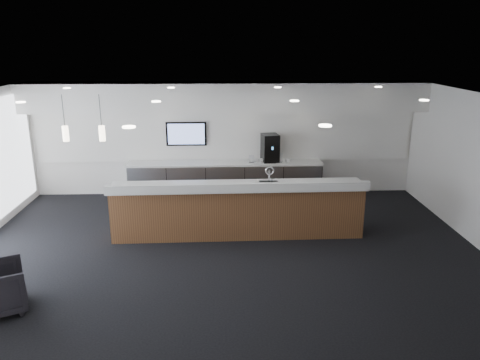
{
  "coord_description": "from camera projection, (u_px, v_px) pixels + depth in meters",
  "views": [
    {
      "loc": [
        -0.07,
        -8.16,
        3.97
      ],
      "look_at": [
        0.3,
        1.3,
        1.15
      ],
      "focal_mm": 35.0,
      "sensor_mm": 36.0,
      "label": 1
    }
  ],
  "objects": [
    {
      "name": "cup_2",
      "position": [
        278.0,
        160.0,
        12.14
      ],
      "size": [
        0.13,
        0.13,
        0.1
      ],
      "primitive_type": "imported",
      "rotation": [
        0.0,
        0.0,
        1.29
      ],
      "color": "white",
      "rests_on": "back_credenza"
    },
    {
      "name": "cup_5",
      "position": [
        262.0,
        160.0,
        12.12
      ],
      "size": [
        0.11,
        0.11,
        0.1
      ],
      "primitive_type": "imported",
      "rotation": [
        0.0,
        0.0,
        3.23
      ],
      "color": "white",
      "rests_on": "back_credenza"
    },
    {
      "name": "pendant_left",
      "position": [
        101.0,
        134.0,
        8.98
      ],
      "size": [
        0.12,
        0.12,
        0.3
      ],
      "primitive_type": "cylinder",
      "color": "#FFEBC6",
      "rests_on": "ceiling"
    },
    {
      "name": "ceiling_can_lights",
      "position": [
        226.0,
        101.0,
        8.1
      ],
      "size": [
        7.0,
        5.0,
        0.02
      ],
      "primitive_type": null,
      "color": "white",
      "rests_on": "ceiling"
    },
    {
      "name": "cup_7",
      "position": [
        251.0,
        161.0,
        12.11
      ],
      "size": [
        0.12,
        0.12,
        0.1
      ],
      "primitive_type": "imported",
      "rotation": [
        0.0,
        0.0,
        4.52
      ],
      "color": "white",
      "rests_on": "back_credenza"
    },
    {
      "name": "soffit_bulkhead",
      "position": [
        224.0,
        97.0,
        11.59
      ],
      "size": [
        10.0,
        0.9,
        0.7
      ],
      "primitive_type": "cube",
      "color": "white",
      "rests_on": "back_wall"
    },
    {
      "name": "service_counter",
      "position": [
        238.0,
        209.0,
        9.83
      ],
      "size": [
        5.29,
        0.96,
        1.49
      ],
      "rotation": [
        0.0,
        0.0,
        0.02
      ],
      "color": "brown",
      "rests_on": "ground"
    },
    {
      "name": "cup_4",
      "position": [
        267.0,
        160.0,
        12.13
      ],
      "size": [
        0.14,
        0.14,
        0.1
      ],
      "primitive_type": "imported",
      "rotation": [
        0.0,
        0.0,
        2.58
      ],
      "color": "white",
      "rests_on": "back_credenza"
    },
    {
      "name": "pendant_right",
      "position": [
        64.0,
        135.0,
        8.96
      ],
      "size": [
        0.12,
        0.12,
        0.3
      ],
      "primitive_type": "cylinder",
      "color": "#FFEBC6",
      "rests_on": "ceiling"
    },
    {
      "name": "cup_1",
      "position": [
        283.0,
        160.0,
        12.14
      ],
      "size": [
        0.14,
        0.14,
        0.1
      ],
      "primitive_type": "imported",
      "rotation": [
        0.0,
        0.0,
        0.65
      ],
      "color": "white",
      "rests_on": "back_credenza"
    },
    {
      "name": "cup_6",
      "position": [
        256.0,
        160.0,
        12.12
      ],
      "size": [
        0.15,
        0.15,
        0.1
      ],
      "primitive_type": "imported",
      "rotation": [
        0.0,
        0.0,
        3.87
      ],
      "color": "white",
      "rests_on": "back_credenza"
    },
    {
      "name": "ground",
      "position": [
        227.0,
        257.0,
        8.95
      ],
      "size": [
        10.0,
        10.0,
        0.0
      ],
      "primitive_type": "plane",
      "color": "black",
      "rests_on": "ground"
    },
    {
      "name": "info_sign_left",
      "position": [
        251.0,
        159.0,
        12.08
      ],
      "size": [
        0.14,
        0.02,
        0.2
      ],
      "primitive_type": "cube",
      "rotation": [
        0.0,
        0.0,
        0.01
      ],
      "color": "silver",
      "rests_on": "back_credenza"
    },
    {
      "name": "alcove_panel",
      "position": [
        225.0,
        135.0,
        12.29
      ],
      "size": [
        9.8,
        0.06,
        1.4
      ],
      "primitive_type": "cube",
      "color": "white",
      "rests_on": "back_wall"
    },
    {
      "name": "ceiling",
      "position": [
        226.0,
        99.0,
        8.09
      ],
      "size": [
        10.0,
        8.0,
        0.02
      ],
      "primitive_type": "cube",
      "color": "black",
      "rests_on": "back_wall"
    },
    {
      "name": "back_wall",
      "position": [
        225.0,
        138.0,
        12.35
      ],
      "size": [
        10.0,
        0.02,
        3.0
      ],
      "primitive_type": "cube",
      "color": "white",
      "rests_on": "ground"
    },
    {
      "name": "coffee_machine",
      "position": [
        270.0,
        148.0,
        12.14
      ],
      "size": [
        0.47,
        0.57,
        0.72
      ],
      "rotation": [
        0.0,
        0.0,
        0.15
      ],
      "color": "black",
      "rests_on": "back_credenza"
    },
    {
      "name": "cup_3",
      "position": [
        272.0,
        160.0,
        12.13
      ],
      "size": [
        0.13,
        0.13,
        0.1
      ],
      "primitive_type": "imported",
      "rotation": [
        0.0,
        0.0,
        1.94
      ],
      "color": "white",
      "rests_on": "back_credenza"
    },
    {
      "name": "cup_0",
      "position": [
        289.0,
        160.0,
        12.15
      ],
      "size": [
        0.1,
        0.1,
        0.1
      ],
      "primitive_type": "imported",
      "color": "white",
      "rests_on": "back_credenza"
    },
    {
      "name": "info_sign_right",
      "position": [
        279.0,
        158.0,
        12.1
      ],
      "size": [
        0.18,
        0.02,
        0.24
      ],
      "primitive_type": "cube",
      "rotation": [
        0.0,
        0.0,
        0.0
      ],
      "color": "silver",
      "rests_on": "back_credenza"
    },
    {
      "name": "back_credenza",
      "position": [
        225.0,
        179.0,
        12.3
      ],
      "size": [
        5.06,
        0.66,
        0.95
      ],
      "color": "gray",
      "rests_on": "ground"
    },
    {
      "name": "wall_tv",
      "position": [
        186.0,
        134.0,
        12.18
      ],
      "size": [
        1.05,
        0.08,
        0.62
      ],
      "color": "black",
      "rests_on": "back_wall"
    }
  ]
}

